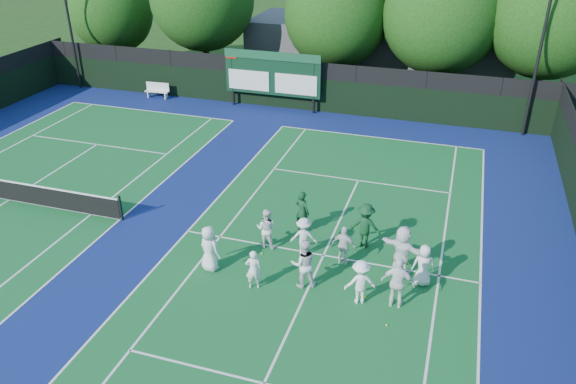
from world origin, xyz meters
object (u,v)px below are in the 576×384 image
(coach_left, at_px, (302,212))
(bench, at_px, (157,90))
(tennis_net, at_px, (7,190))
(scoreboard, at_px, (272,74))

(coach_left, bearing_deg, bench, -19.04)
(tennis_net, relative_size, bench, 7.09)
(tennis_net, bearing_deg, bench, 93.31)
(coach_left, bearing_deg, tennis_net, 30.89)
(bench, height_order, coach_left, coach_left)
(bench, bearing_deg, coach_left, -43.63)
(tennis_net, height_order, bench, tennis_net)
(tennis_net, distance_m, coach_left, 12.85)
(bench, distance_m, coach_left, 18.79)
(scoreboard, xyz_separation_m, bench, (-7.82, -0.21, -1.66))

